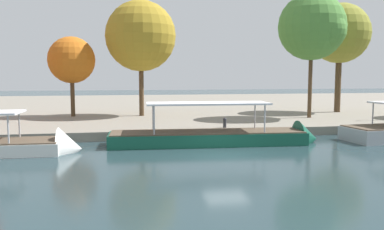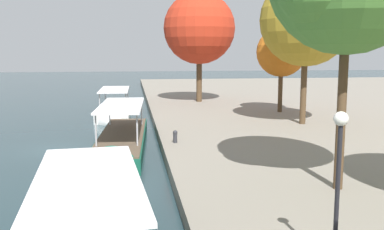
{
  "view_description": "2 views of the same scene",
  "coord_description": "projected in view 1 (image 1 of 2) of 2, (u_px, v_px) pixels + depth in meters",
  "views": [
    {
      "loc": [
        -6.17,
        -22.21,
        4.72
      ],
      "look_at": [
        -1.1,
        5.1,
        1.96
      ],
      "focal_mm": 37.18,
      "sensor_mm": 36.0,
      "label": 1
    },
    {
      "loc": [
        28.51,
        4.89,
        6.35
      ],
      "look_at": [
        -0.14,
        8.86,
        2.1
      ],
      "focal_mm": 40.94,
      "sensor_mm": 36.0,
      "label": 2
    }
  ],
  "objects": [
    {
      "name": "mooring_bollard_1",
      "position": [
        225.0,
        122.0,
        30.92
      ],
      "size": [
        0.29,
        0.29,
        0.79
      ],
      "color": "#2D2D33",
      "rests_on": "dock_promenade"
    },
    {
      "name": "tree_1",
      "position": [
        314.0,
        27.0,
        37.47
      ],
      "size": [
        6.35,
        6.36,
        11.84
      ],
      "color": "#4C3823",
      "rests_on": "dock_promenade"
    },
    {
      "name": "dock_promenade",
      "position": [
        162.0,
        106.0,
        56.72
      ],
      "size": [
        120.0,
        55.0,
        0.68
      ],
      "primitive_type": "cube",
      "color": "gray",
      "rests_on": "ground_plane"
    },
    {
      "name": "tree_3",
      "position": [
        338.0,
        32.0,
        43.7
      ],
      "size": [
        6.53,
        6.9,
        11.93
      ],
      "color": "#4C3823",
      "rests_on": "dock_promenade"
    },
    {
      "name": "tree_5",
      "position": [
        72.0,
        59.0,
        38.98
      ],
      "size": [
        4.58,
        4.58,
        7.86
      ],
      "color": "#4C3823",
      "rests_on": "dock_promenade"
    },
    {
      "name": "ground_plane",
      "position": [
        226.0,
        156.0,
        23.32
      ],
      "size": [
        220.0,
        220.0,
        0.0
      ],
      "primitive_type": "plane",
      "color": "#23383D"
    },
    {
      "name": "tree_2",
      "position": [
        141.0,
        36.0,
        39.59
      ],
      "size": [
        7.02,
        7.02,
        11.48
      ],
      "color": "#4C3823",
      "rests_on": "dock_promenade"
    },
    {
      "name": "tour_boat_1",
      "position": [
        223.0,
        139.0,
        27.5
      ],
      "size": [
        14.73,
        3.71,
        3.97
      ],
      "rotation": [
        0.0,
        0.0,
        -0.06
      ],
      "color": "#14513D",
      "rests_on": "ground_plane"
    }
  ]
}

